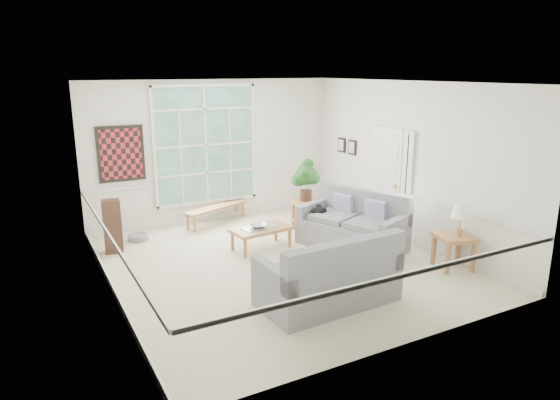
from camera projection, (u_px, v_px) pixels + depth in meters
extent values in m
cube|color=beige|center=(280.00, 263.00, 8.51)|extent=(5.50, 6.00, 0.01)
cube|color=white|center=(280.00, 83.00, 7.75)|extent=(5.50, 6.00, 0.02)
cube|color=white|center=(214.00, 151.00, 10.69)|extent=(5.50, 0.02, 3.00)
cube|color=white|center=(407.00, 226.00, 5.58)|extent=(5.50, 0.02, 3.00)
cube|color=white|center=(105.00, 197.00, 6.87)|extent=(0.02, 6.00, 3.00)
cube|color=white|center=(409.00, 162.00, 9.39)|extent=(0.02, 6.00, 3.00)
cube|color=white|center=(206.00, 145.00, 10.52)|extent=(2.30, 0.08, 2.40)
cube|color=white|center=(385.00, 180.00, 10.00)|extent=(0.08, 0.90, 2.10)
cube|color=white|center=(407.00, 181.00, 9.43)|extent=(0.08, 0.26, 1.90)
cube|color=maroon|center=(121.00, 154.00, 9.73)|extent=(0.90, 0.06, 1.10)
cube|color=black|center=(352.00, 147.00, 10.85)|extent=(0.04, 0.26, 0.32)
cube|color=black|center=(341.00, 145.00, 11.19)|extent=(0.04, 0.26, 0.32)
cube|color=gray|center=(352.00, 220.00, 9.15)|extent=(1.63, 2.14, 1.03)
cube|color=gray|center=(328.00, 268.00, 6.95)|extent=(1.95, 1.07, 1.03)
cube|color=#A8723F|center=(261.00, 238.00, 9.13)|extent=(1.15, 0.71, 0.41)
imported|color=#9E9EA3|center=(258.00, 226.00, 9.04)|extent=(0.45, 0.45, 0.09)
cube|color=#A8723F|center=(216.00, 215.00, 10.66)|extent=(1.58, 0.87, 0.37)
cube|color=#A8723F|center=(307.00, 214.00, 10.37)|extent=(0.67, 0.67, 0.57)
cube|color=#A8723F|center=(453.00, 252.00, 8.21)|extent=(0.70, 0.70, 0.58)
cylinder|color=gray|center=(138.00, 237.00, 9.63)|extent=(0.48, 0.48, 0.12)
cube|color=#3D241A|center=(112.00, 226.00, 8.88)|extent=(0.34, 0.29, 0.98)
ellipsoid|color=black|center=(319.00, 210.00, 9.46)|extent=(0.40, 0.36, 0.15)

